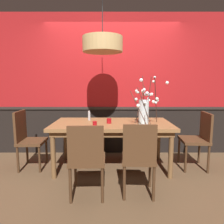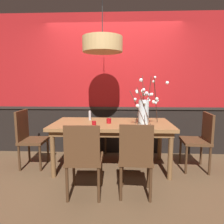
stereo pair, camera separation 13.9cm
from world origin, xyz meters
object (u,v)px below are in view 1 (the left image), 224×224
Objects in this scene: pendant_lamp at (103,45)px; chair_head_west_end at (27,137)px; dining_table at (112,128)px; candle_holder_nearer_center at (95,124)px; chair_near_side_left at (87,157)px; chair_near_side_right at (139,156)px; chair_far_side_left at (96,125)px; candle_holder_nearer_edge at (109,121)px; vase_with_blossoms at (144,110)px; chair_head_east_end at (198,137)px; condiment_bottle at (89,116)px.

chair_head_west_end is at bearing 178.32° from pendant_lamp.
chair_head_west_end reaches higher than dining_table.
chair_near_side_left is at bearing -93.83° from candle_holder_nearer_center.
chair_head_west_end reaches higher than chair_near_side_right.
chair_far_side_left is at bearing 110.31° from chair_near_side_right.
chair_far_side_left is 1.02m from candle_holder_nearer_edge.
candle_holder_nearer_edge is (-0.54, 0.03, -0.18)m from vase_with_blossoms.
chair_near_side_left is 0.69m from candle_holder_nearer_center.
chair_head_east_end is (2.77, 0.00, 0.00)m from chair_head_west_end.
vase_with_blossoms is 4.51× the size of condiment_bottle.
pendant_lamp is at bearing -178.58° from chair_head_east_end.
candle_holder_nearer_edge is 0.48× the size of condiment_bottle.
chair_near_side_left is at bearing -85.21° from condiment_bottle.
candle_holder_nearer_center is (0.07, -1.14, 0.26)m from chair_far_side_left.
pendant_lamp reaches higher than chair_far_side_left.
chair_head_west_end is 1.28× the size of vase_with_blossoms.
pendant_lamp is at bearing 119.76° from chair_near_side_right.
vase_with_blossoms is (-0.90, -0.08, 0.45)m from chair_head_east_end.
vase_with_blossoms is at bearing -18.78° from condiment_bottle.
chair_far_side_left is 1.86m from chair_near_side_right.
chair_head_west_end is at bearing -179.31° from dining_table.
pendant_lamp is at bearing -159.41° from dining_table.
vase_with_blossoms is (0.50, -0.09, 0.31)m from dining_table.
vase_with_blossoms is 0.79m from candle_holder_nearer_center.
dining_table is 0.95m from chair_far_side_left.
vase_with_blossoms reaches higher than dining_table.
dining_table is 2.05× the size of chair_near_side_left.
candle_holder_nearer_edge is 0.44m from condiment_bottle.
vase_with_blossoms reaches higher than chair_head_west_end.
chair_far_side_left reaches higher than chair_head_west_end.
chair_far_side_left is 12.19× the size of candle_holder_nearer_edge.
chair_head_west_end is at bearing 177.99° from candle_holder_nearer_edge.
candle_holder_nearer_center is (-0.58, 0.60, 0.27)m from chair_near_side_right.
vase_with_blossoms is (0.82, -0.98, 0.45)m from chair_far_side_left.
dining_table is at bearing 45.30° from candle_holder_nearer_center.
condiment_bottle is at bearing 94.79° from chair_near_side_left.
dining_table is 0.15m from candle_holder_nearer_edge.
chair_near_side_left is at bearing -108.55° from dining_table.
chair_head_east_end reaches higher than candle_holder_nearer_center.
candle_holder_nearer_center is 0.43× the size of condiment_bottle.
chair_head_west_end is 1.92m from vase_with_blossoms.
chair_head_east_end is at bearing 1.42° from pendant_lamp.
dining_table is 2.54× the size of vase_with_blossoms.
chair_near_side_left is 0.91m from candle_holder_nearer_edge.
chair_near_side_left is 1.00× the size of chair_head_east_end.
candle_holder_nearer_center is 0.49m from condiment_bottle.
chair_near_side_left reaches higher than dining_table.
chair_far_side_left is at bearing 130.04° from vase_with_blossoms.
chair_head_west_end is 5.76× the size of condiment_bottle.
condiment_bottle reaches higher than chair_near_side_left.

